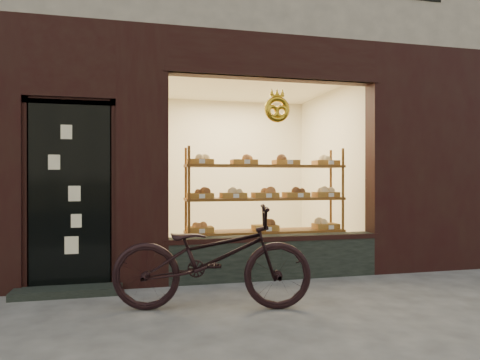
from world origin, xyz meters
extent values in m
plane|color=#434343|center=(0.00, 0.00, 0.00)|extent=(90.00, 90.00, 0.00)
cube|color=black|center=(0.45, 2.12, 0.28)|extent=(2.70, 0.25, 0.55)
cube|color=black|center=(-2.00, 2.06, 1.10)|extent=(0.90, 0.04, 2.15)
cube|color=black|center=(-2.00, 1.90, 0.04)|extent=(1.15, 0.35, 0.08)
torus|color=gold|center=(0.45, 2.02, 2.15)|extent=(0.33, 0.07, 0.33)
cube|color=brown|center=(0.45, 2.55, 0.05)|extent=(2.20, 0.45, 0.04)
cube|color=brown|center=(0.45, 2.55, 0.55)|extent=(2.20, 0.45, 0.03)
cube|color=brown|center=(0.45, 2.55, 1.00)|extent=(2.20, 0.45, 0.04)
cube|color=brown|center=(0.45, 2.55, 1.45)|extent=(2.20, 0.45, 0.04)
cylinder|color=brown|center=(-0.62, 2.35, 0.85)|extent=(0.04, 0.04, 1.70)
cylinder|color=brown|center=(1.52, 2.35, 0.85)|extent=(0.04, 0.04, 1.70)
cylinder|color=brown|center=(-0.62, 2.75, 0.85)|extent=(0.04, 0.04, 1.70)
cylinder|color=brown|center=(1.52, 2.75, 0.85)|extent=(0.04, 0.04, 1.70)
cube|color=olive|center=(-0.45, 2.55, 0.60)|extent=(0.34, 0.24, 0.07)
sphere|color=#975930|center=(-0.45, 2.55, 0.69)|extent=(0.11, 0.11, 0.11)
cube|color=white|center=(-0.45, 2.36, 0.60)|extent=(0.07, 0.01, 0.05)
cube|color=olive|center=(0.45, 2.55, 0.60)|extent=(0.34, 0.24, 0.07)
sphere|color=brown|center=(0.45, 2.55, 0.69)|extent=(0.11, 0.11, 0.11)
cube|color=white|center=(0.45, 2.36, 0.60)|extent=(0.07, 0.01, 0.05)
cube|color=olive|center=(1.35, 2.55, 0.60)|extent=(0.34, 0.24, 0.07)
sphere|color=beige|center=(1.35, 2.55, 0.69)|extent=(0.11, 0.11, 0.11)
cube|color=white|center=(1.35, 2.36, 0.60)|extent=(0.08, 0.01, 0.05)
cube|color=olive|center=(-0.45, 2.55, 1.05)|extent=(0.34, 0.24, 0.07)
sphere|color=brown|center=(-0.45, 2.55, 1.14)|extent=(0.11, 0.11, 0.11)
cube|color=white|center=(-0.45, 2.36, 1.05)|extent=(0.07, 0.01, 0.06)
cube|color=olive|center=(0.00, 2.55, 1.05)|extent=(0.34, 0.24, 0.07)
sphere|color=beige|center=(0.00, 2.55, 1.14)|extent=(0.11, 0.11, 0.11)
cube|color=white|center=(0.00, 2.36, 1.05)|extent=(0.07, 0.01, 0.06)
cube|color=olive|center=(0.45, 2.55, 1.05)|extent=(0.34, 0.24, 0.07)
sphere|color=#975930|center=(0.45, 2.55, 1.14)|extent=(0.11, 0.11, 0.11)
cube|color=white|center=(0.45, 2.36, 1.05)|extent=(0.07, 0.01, 0.06)
cube|color=olive|center=(0.90, 2.55, 1.05)|extent=(0.34, 0.24, 0.07)
sphere|color=brown|center=(0.90, 2.55, 1.14)|extent=(0.11, 0.11, 0.11)
cube|color=white|center=(0.90, 2.36, 1.05)|extent=(0.07, 0.01, 0.06)
cube|color=olive|center=(1.35, 2.55, 1.05)|extent=(0.34, 0.24, 0.07)
sphere|color=beige|center=(1.35, 2.55, 1.14)|extent=(0.11, 0.11, 0.11)
cube|color=white|center=(1.35, 2.36, 1.05)|extent=(0.08, 0.01, 0.06)
cube|color=olive|center=(-0.45, 2.55, 1.50)|extent=(0.34, 0.24, 0.07)
sphere|color=beige|center=(-0.45, 2.55, 1.59)|extent=(0.11, 0.11, 0.11)
cube|color=white|center=(-0.45, 2.36, 1.50)|extent=(0.07, 0.01, 0.06)
cube|color=olive|center=(0.15, 2.55, 1.50)|extent=(0.34, 0.24, 0.07)
sphere|color=#975930|center=(0.15, 2.55, 1.59)|extent=(0.11, 0.11, 0.11)
cube|color=white|center=(0.15, 2.36, 1.50)|extent=(0.08, 0.01, 0.06)
cube|color=olive|center=(0.75, 2.55, 1.50)|extent=(0.34, 0.24, 0.07)
sphere|color=brown|center=(0.75, 2.55, 1.59)|extent=(0.11, 0.11, 0.11)
cube|color=white|center=(0.75, 2.36, 1.50)|extent=(0.07, 0.01, 0.06)
cube|color=olive|center=(1.35, 2.55, 1.50)|extent=(0.34, 0.24, 0.07)
sphere|color=beige|center=(1.35, 2.55, 1.59)|extent=(0.11, 0.11, 0.11)
cube|color=white|center=(1.35, 2.36, 1.50)|extent=(0.08, 0.01, 0.06)
imported|color=black|center=(-0.54, 1.03, 0.51)|extent=(2.04, 1.05, 1.02)
camera|label=1|loc=(-1.22, -3.10, 1.29)|focal=32.00mm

